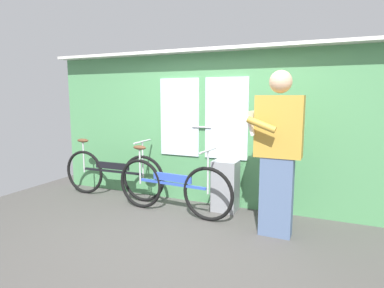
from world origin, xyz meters
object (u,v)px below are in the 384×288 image
(bicycle_near_door, at_px, (172,187))
(passenger_reading_newspaper, at_px, (277,150))
(bicycle_leaning_behind, at_px, (112,173))
(trash_bin_by_wall, at_px, (225,186))

(bicycle_near_door, bearing_deg, passenger_reading_newspaper, -0.81)
(bicycle_near_door, xyz_separation_m, passenger_reading_newspaper, (1.34, -0.12, 0.58))
(bicycle_leaning_behind, height_order, passenger_reading_newspaper, passenger_reading_newspaper)
(bicycle_near_door, relative_size, trash_bin_by_wall, 2.50)
(bicycle_leaning_behind, distance_m, passenger_reading_newspaper, 2.58)
(bicycle_near_door, bearing_deg, bicycle_leaning_behind, 171.11)
(bicycle_near_door, relative_size, bicycle_leaning_behind, 0.97)
(bicycle_leaning_behind, bearing_deg, trash_bin_by_wall, 2.88)
(bicycle_leaning_behind, xyz_separation_m, trash_bin_by_wall, (1.74, 0.14, -0.03))
(passenger_reading_newspaper, height_order, trash_bin_by_wall, passenger_reading_newspaper)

